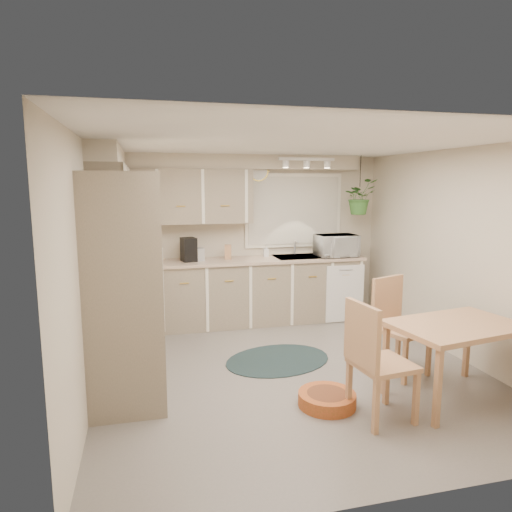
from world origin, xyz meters
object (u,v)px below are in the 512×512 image
at_px(dining_table, 454,362).
at_px(microwave, 336,243).
at_px(chair_back, 403,327).
at_px(braided_rug, 278,360).
at_px(chair_left, 383,361).
at_px(pet_bed, 327,399).

height_order(dining_table, microwave, microwave).
bearing_deg(chair_back, dining_table, 83.09).
relative_size(chair_back, braided_rug, 0.82).
relative_size(chair_left, pet_bed, 1.97).
bearing_deg(braided_rug, chair_left, -71.23).
bearing_deg(dining_table, pet_bed, 172.68).
bearing_deg(dining_table, braided_rug, 135.65).
height_order(braided_rug, microwave, microwave).
bearing_deg(dining_table, chair_back, 103.95).
relative_size(dining_table, microwave, 2.01).
bearing_deg(pet_bed, chair_back, 24.77).
bearing_deg(dining_table, chair_left, -169.05).
relative_size(dining_table, braided_rug, 0.94).
bearing_deg(braided_rug, microwave, 46.86).
xyz_separation_m(dining_table, microwave, (-0.03, 2.67, 0.77)).
bearing_deg(chair_left, braided_rug, -168.25).
height_order(chair_back, braided_rug, chair_back).
height_order(chair_left, pet_bed, chair_left).
bearing_deg(chair_back, chair_left, 28.85).
xyz_separation_m(chair_back, microwave, (0.13, 2.04, 0.63)).
relative_size(dining_table, chair_left, 1.13).
height_order(chair_left, microwave, microwave).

